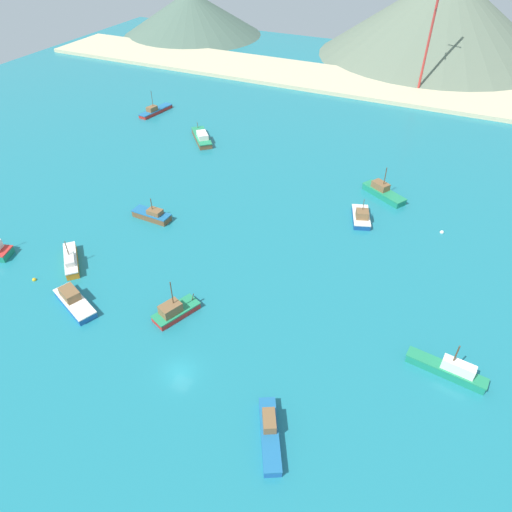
{
  "coord_description": "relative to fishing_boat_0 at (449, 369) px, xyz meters",
  "views": [
    {
      "loc": [
        24.92,
        -29.69,
        50.16
      ],
      "look_at": [
        -0.81,
        25.71,
        0.64
      ],
      "focal_mm": 32.27,
      "sensor_mm": 36.0,
      "label": 1
    }
  ],
  "objects": [
    {
      "name": "ground",
      "position": [
        -32.06,
        15.41,
        -1.32
      ],
      "size": [
        260.0,
        280.0,
        0.5
      ],
      "color": "teal"
    },
    {
      "name": "fishing_boat_0",
      "position": [
        0.0,
        0.0,
        0.0
      ],
      "size": [
        10.44,
        3.12,
        5.71
      ],
      "color": "#198466",
      "rests_on": "ground"
    },
    {
      "name": "fishing_boat_1",
      "position": [
        -56.08,
        13.84,
        -0.21
      ],
      "size": [
        7.76,
        2.86,
        4.56
      ],
      "color": "brown",
      "rests_on": "ground"
    },
    {
      "name": "fishing_boat_3",
      "position": [
        -64.86,
        47.81,
        -0.13
      ],
      "size": [
        9.73,
        10.42,
        2.78
      ],
      "color": "brown",
      "rests_on": "ground"
    },
    {
      "name": "fishing_boat_4",
      "position": [
        -53.29,
        -10.69,
        -0.16
      ],
      "size": [
        9.35,
        6.06,
        2.57
      ],
      "color": "#1E5BA8",
      "rests_on": "ground"
    },
    {
      "name": "fishing_boat_7",
      "position": [
        -19.59,
        30.16,
        -0.2
      ],
      "size": [
        5.29,
        7.93,
        4.82
      ],
      "color": "#14478C",
      "rests_on": "ground"
    },
    {
      "name": "fishing_boat_8",
      "position": [
        -38.21,
        -6.06,
        -0.1
      ],
      "size": [
        5.31,
        7.65,
        6.7
      ],
      "color": "red",
      "rests_on": "ground"
    },
    {
      "name": "fishing_boat_9",
      "position": [
        -85.8,
        57.88,
        -0.34
      ],
      "size": [
        4.26,
        11.36,
        6.44
      ],
      "color": "red",
      "rests_on": "ground"
    },
    {
      "name": "fishing_boat_10",
      "position": [
        -60.51,
        -3.36,
        -0.15
      ],
      "size": [
        7.67,
        7.63,
        5.04
      ],
      "color": "orange",
      "rests_on": "ground"
    },
    {
      "name": "fishing_boat_11",
      "position": [
        -17.78,
        40.64,
        -0.09
      ],
      "size": [
        9.83,
        7.38,
        6.44
      ],
      "color": "#198466",
      "rests_on": "ground"
    },
    {
      "name": "fishing_boat_13",
      "position": [
        -17.65,
        -17.89,
        -0.22
      ],
      "size": [
        6.17,
        9.2,
        2.46
      ],
      "color": "#1E5BA8",
      "rests_on": "ground"
    },
    {
      "name": "buoy_0",
      "position": [
        -4.91,
        32.48,
        -0.94
      ],
      "size": [
        0.72,
        0.72,
        0.72
      ],
      "color": "silver",
      "rests_on": "ground"
    },
    {
      "name": "buoy_1",
      "position": [
        -63.28,
        -9.06,
        -0.96
      ],
      "size": [
        0.65,
        0.65,
        0.65
      ],
      "color": "gold",
      "rests_on": "ground"
    },
    {
      "name": "beach_strip",
      "position": [
        -32.06,
        104.7,
        -0.47
      ],
      "size": [
        247.0,
        25.67,
        1.2
      ],
      "primitive_type": "cube",
      "color": "beige",
      "rests_on": "ground"
    },
    {
      "name": "hill_west",
      "position": [
        -121.11,
        137.05,
        7.32
      ],
      "size": [
        58.16,
        58.16,
        16.78
      ],
      "color": "#4C6656",
      "rests_on": "ground"
    },
    {
      "name": "hill_central",
      "position": [
        -22.97,
        146.59,
        13.21
      ],
      "size": [
        84.87,
        84.87,
        28.57
      ],
      "color": "#60705B",
      "rests_on": "ground"
    },
    {
      "name": "radio_tower",
      "position": [
        -21.81,
        106.39,
        18.09
      ],
      "size": [
        3.76,
        3.01,
        37.57
      ],
      "color": "#B7332D",
      "rests_on": "ground"
    }
  ]
}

